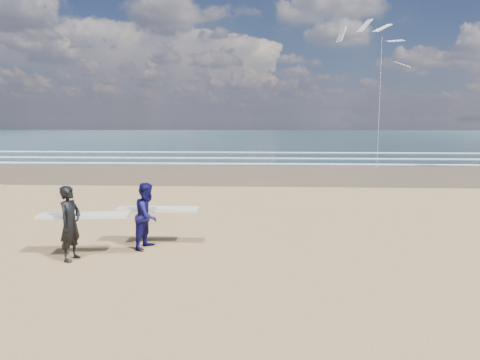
{
  "coord_description": "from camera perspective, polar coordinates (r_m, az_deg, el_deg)",
  "views": [
    {
      "loc": [
        4.54,
        -9.41,
        3.4
      ],
      "look_at": [
        3.75,
        6.0,
        1.2
      ],
      "focal_mm": 32.0,
      "sensor_mm": 36.0,
      "label": 1
    }
  ],
  "objects": [
    {
      "name": "kite_1",
      "position": [
        34.84,
        18.23,
        12.99
      ],
      "size": [
        6.27,
        4.79,
        11.63
      ],
      "color": "slate",
      "rests_on": "ground"
    },
    {
      "name": "foam_breakers",
      "position": [
        40.71,
        25.27,
        2.63
      ],
      "size": [
        220.0,
        11.7,
        0.05
      ],
      "color": "white",
      "rests_on": "ground"
    },
    {
      "name": "surfer_far",
      "position": [
        11.62,
        -12.11,
        -4.58
      ],
      "size": [
        2.21,
        1.14,
        1.75
      ],
      "color": "#0E0C46",
      "rests_on": "ground"
    },
    {
      "name": "surfer_near",
      "position": [
        11.15,
        -21.48,
        -5.26
      ],
      "size": [
        2.25,
        1.1,
        1.83
      ],
      "color": "black",
      "rests_on": "ground"
    },
    {
      "name": "ocean",
      "position": [
        82.94,
        13.73,
        5.56
      ],
      "size": [
        220.0,
        100.0,
        0.02
      ],
      "primitive_type": "cube",
      "color": "#183036",
      "rests_on": "ground"
    }
  ]
}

